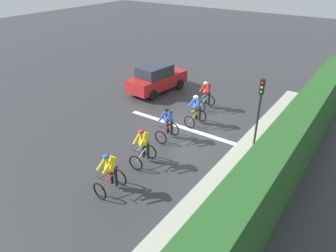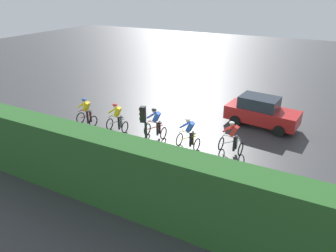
{
  "view_description": "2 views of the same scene",
  "coord_description": "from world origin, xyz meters",
  "px_view_note": "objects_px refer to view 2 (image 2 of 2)",
  "views": [
    {
      "loc": [
        -7.45,
        12.5,
        7.79
      ],
      "look_at": [
        0.1,
        1.62,
        0.74
      ],
      "focal_mm": 33.93,
      "sensor_mm": 36.0,
      "label": 1
    },
    {
      "loc": [
        -12.9,
        -5.89,
        7.57
      ],
      "look_at": [
        0.24,
        0.89,
        0.77
      ],
      "focal_mm": 32.75,
      "sensor_mm": 36.0,
      "label": 2
    }
  ],
  "objects_px": {
    "cyclist_lead": "(86,113)",
    "cyclist_second": "(117,118)",
    "cyclist_trailing": "(232,138)",
    "traffic_light_near_crossing": "(145,133)",
    "cyclist_fourth": "(189,134)",
    "cyclist_mid": "(156,124)",
    "car_red": "(261,112)"
  },
  "relations": [
    {
      "from": "cyclist_second",
      "to": "traffic_light_near_crossing",
      "type": "distance_m",
      "value": 5.34
    },
    {
      "from": "cyclist_mid",
      "to": "cyclist_trailing",
      "type": "xyz_separation_m",
      "value": [
        0.21,
        -4.16,
        0.0
      ]
    },
    {
      "from": "cyclist_mid",
      "to": "cyclist_trailing",
      "type": "height_order",
      "value": "same"
    },
    {
      "from": "car_red",
      "to": "traffic_light_near_crossing",
      "type": "height_order",
      "value": "traffic_light_near_crossing"
    },
    {
      "from": "traffic_light_near_crossing",
      "to": "cyclist_mid",
      "type": "bearing_deg",
      "value": 23.36
    },
    {
      "from": "cyclist_mid",
      "to": "car_red",
      "type": "relative_size",
      "value": 0.39
    },
    {
      "from": "cyclist_second",
      "to": "traffic_light_near_crossing",
      "type": "relative_size",
      "value": 0.5
    },
    {
      "from": "cyclist_mid",
      "to": "cyclist_trailing",
      "type": "bearing_deg",
      "value": -87.08
    },
    {
      "from": "cyclist_lead",
      "to": "cyclist_second",
      "type": "distance_m",
      "value": 2.11
    },
    {
      "from": "cyclist_trailing",
      "to": "car_red",
      "type": "distance_m",
      "value": 3.97
    },
    {
      "from": "cyclist_trailing",
      "to": "cyclist_lead",
      "type": "bearing_deg",
      "value": 94.61
    },
    {
      "from": "cyclist_mid",
      "to": "cyclist_lead",
      "type": "bearing_deg",
      "value": 96.21
    },
    {
      "from": "cyclist_second",
      "to": "cyclist_mid",
      "type": "bearing_deg",
      "value": -81.33
    },
    {
      "from": "cyclist_second",
      "to": "cyclist_mid",
      "type": "relative_size",
      "value": 1.0
    },
    {
      "from": "cyclist_lead",
      "to": "cyclist_second",
      "type": "height_order",
      "value": "same"
    },
    {
      "from": "cyclist_fourth",
      "to": "car_red",
      "type": "xyz_separation_m",
      "value": [
        4.49,
        -2.62,
        0.08
      ]
    },
    {
      "from": "cyclist_lead",
      "to": "traffic_light_near_crossing",
      "type": "xyz_separation_m",
      "value": [
        -3.24,
        -6.0,
        1.43
      ]
    },
    {
      "from": "cyclist_second",
      "to": "cyclist_fourth",
      "type": "xyz_separation_m",
      "value": [
        0.0,
        -4.38,
        0.0
      ]
    },
    {
      "from": "cyclist_lead",
      "to": "car_red",
      "type": "height_order",
      "value": "car_red"
    },
    {
      "from": "cyclist_mid",
      "to": "cyclist_trailing",
      "type": "distance_m",
      "value": 4.16
    },
    {
      "from": "cyclist_lead",
      "to": "car_red",
      "type": "xyz_separation_m",
      "value": [
        4.62,
        -9.11,
        0.08
      ]
    },
    {
      "from": "cyclist_second",
      "to": "cyclist_trailing",
      "type": "xyz_separation_m",
      "value": [
        0.56,
        -6.44,
        0.0
      ]
    },
    {
      "from": "cyclist_second",
      "to": "car_red",
      "type": "distance_m",
      "value": 8.32
    },
    {
      "from": "cyclist_fourth",
      "to": "cyclist_trailing",
      "type": "distance_m",
      "value": 2.14
    },
    {
      "from": "cyclist_fourth",
      "to": "traffic_light_near_crossing",
      "type": "distance_m",
      "value": 3.7
    },
    {
      "from": "traffic_light_near_crossing",
      "to": "cyclist_lead",
      "type": "bearing_deg",
      "value": 61.59
    },
    {
      "from": "cyclist_trailing",
      "to": "traffic_light_near_crossing",
      "type": "bearing_deg",
      "value": 147.02
    },
    {
      "from": "cyclist_trailing",
      "to": "traffic_light_near_crossing",
      "type": "distance_m",
      "value": 4.9
    },
    {
      "from": "cyclist_lead",
      "to": "cyclist_trailing",
      "type": "height_order",
      "value": "same"
    },
    {
      "from": "cyclist_mid",
      "to": "cyclist_second",
      "type": "bearing_deg",
      "value": 98.67
    },
    {
      "from": "cyclist_lead",
      "to": "cyclist_second",
      "type": "xyz_separation_m",
      "value": [
        0.13,
        -2.11,
        0.0
      ]
    },
    {
      "from": "traffic_light_near_crossing",
      "to": "cyclist_trailing",
      "type": "bearing_deg",
      "value": -32.98
    }
  ]
}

